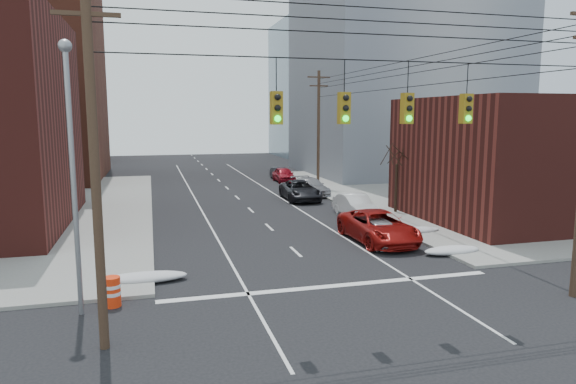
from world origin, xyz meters
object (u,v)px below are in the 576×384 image
red_pickup (378,227)px  parked_car_b (355,206)px  parked_car_d (310,187)px  lot_car_b (18,207)px  parked_car_f (278,173)px  lot_car_a (36,204)px  construction_barrel (112,291)px  parked_car_a (381,232)px  parked_car_c (300,190)px  parked_car_e (284,175)px

red_pickup → parked_car_b: size_ratio=1.30×
parked_car_d → lot_car_b: size_ratio=0.99×
parked_car_f → lot_car_a: 26.13m
red_pickup → parked_car_f: size_ratio=1.59×
construction_barrel → parked_car_a: bearing=23.1°
parked_car_d → lot_car_a: (-21.14, -3.85, 0.04)m
parked_car_c → parked_car_f: parked_car_c is taller
red_pickup → parked_car_f: 28.47m
parked_car_b → lot_car_a: 22.06m
parked_car_a → lot_car_a: 23.89m
parked_car_c → construction_barrel: bearing=-119.7°
parked_car_a → parked_car_f: bearing=91.6°
red_pickup → lot_car_a: 23.63m
lot_car_b → construction_barrel: (7.06, -18.08, -0.30)m
parked_car_b → parked_car_f: bearing=89.2°
parked_car_f → lot_car_b: 27.58m
red_pickup → lot_car_a: red_pickup is taller
parked_car_d → lot_car_a: parked_car_d is taller
parked_car_b → parked_car_d: parked_car_b is taller
parked_car_c → parked_car_d: parked_car_c is taller
red_pickup → parked_car_e: size_ratio=1.37×
parked_car_d → parked_car_c: bearing=-131.4°
parked_car_f → lot_car_a: bearing=-141.2°
red_pickup → parked_car_d: bearing=84.4°
parked_car_e → construction_barrel: 35.69m
parked_car_b → lot_car_b: (-21.96, 4.97, 0.09)m
parked_car_b → parked_car_e: size_ratio=1.06×
parked_car_b → construction_barrel: (-14.90, -13.11, -0.21)m
parked_car_e → red_pickup: bearing=-92.4°
parked_car_f → lot_car_b: bearing=-139.9°
parked_car_e → construction_barrel: bearing=-113.9°
lot_car_b → construction_barrel: 19.41m
parked_car_d → parked_car_e: size_ratio=1.14×
parked_car_e → lot_car_a: parked_car_e is taller
parked_car_c → lot_car_b: bearing=-169.2°
parked_car_f → parked_car_d: bearing=-87.2°
parked_car_b → construction_barrel: parked_car_b is taller
parked_car_b → lot_car_a: bearing=162.6°
red_pickup → parked_car_d: size_ratio=1.20×
lot_car_b → lot_car_a: bearing=-45.4°
lot_car_a → parked_car_c: bearing=-75.2°
parked_car_e → parked_car_b: bearing=-89.2°
parked_car_c → parked_car_e: 11.55m
parked_car_f → lot_car_a: (-21.14, -15.36, 0.15)m
red_pickup → lot_car_a: (-19.68, 13.07, -0.07)m
parked_car_d → construction_barrel: 27.63m
parked_car_b → parked_car_f: parked_car_b is taller
parked_car_c → red_pickup: bearing=-86.8°
parked_car_a → parked_car_d: 17.67m
parked_car_d → red_pickup: bearing=-101.2°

